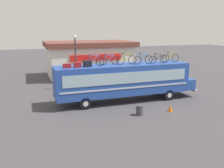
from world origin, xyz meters
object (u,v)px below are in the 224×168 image
Objects in this scene: rooftop_bicycle_6 at (170,58)px; rooftop_bicycle_4 at (143,59)px; luggage_bag_2 at (78,65)px; rooftop_bicycle_2 at (109,60)px; rooftop_bicycle_5 at (158,59)px; bus at (125,79)px; traffic_cone at (170,108)px; luggage_bag_1 at (67,66)px; luggage_bag_3 at (87,64)px; trash_bin at (139,110)px; street_lamp at (76,58)px; rooftop_bicycle_1 at (94,61)px; rooftop_bicycle_3 at (126,60)px.

rooftop_bicycle_4 is at bearing -174.67° from rooftop_bicycle_6.
luggage_bag_2 is 0.31× the size of rooftop_bicycle_2.
rooftop_bicycle_5 is at bearing -0.88° from luggage_bag_2.
rooftop_bicycle_2 is at bearing 169.59° from bus.
luggage_bag_2 is 0.31× the size of rooftop_bicycle_6.
rooftop_bicycle_2 is 5.71m from rooftop_bicycle_6.
rooftop_bicycle_6 is 3.08× the size of traffic_cone.
rooftop_bicycle_4 is at bearing -0.72° from luggage_bag_1.
rooftop_bicycle_5 is at bearing -1.14° from luggage_bag_3.
rooftop_bicycle_2 is at bearing 172.19° from rooftop_bicycle_5.
rooftop_bicycle_4 is 1.02× the size of rooftop_bicycle_6.
luggage_bag_3 is 0.82× the size of trash_bin.
trash_bin is at bearing -73.09° from street_lamp.
rooftop_bicycle_6 is at bearing 1.00° from luggage_bag_2.
luggage_bag_2 is at bearing 178.81° from rooftop_bicycle_4.
trash_bin is (2.39, -3.68, -3.23)m from rooftop_bicycle_1.
rooftop_bicycle_3 reaches higher than luggage_bag_1.
rooftop_bicycle_2 reaches higher than trash_bin.
luggage_bag_1 is at bearing 153.92° from traffic_cone.
bus is 2.31m from rooftop_bicycle_4.
luggage_bag_2 is at bearing -178.01° from rooftop_bicycle_3.
traffic_cone is at bearing -120.14° from rooftop_bicycle_6.
rooftop_bicycle_3 reaches higher than luggage_bag_2.
traffic_cone is at bearing -48.52° from rooftop_bicycle_2.
rooftop_bicycle_2 is at bearing 166.66° from rooftop_bicycle_3.
rooftop_bicycle_4 reaches higher than luggage_bag_2.
rooftop_bicycle_6 reaches higher than rooftop_bicycle_1.
rooftop_bicycle_1 is at bearing 142.99° from traffic_cone.
trash_bin is at bearing -142.47° from rooftop_bicycle_6.
luggage_bag_2 is 2.82m from rooftop_bicycle_2.
street_lamp reaches higher than rooftop_bicycle_1.
rooftop_bicycle_2 is 2.30× the size of trash_bin.
rooftop_bicycle_2 is (3.61, 0.52, 0.20)m from luggage_bag_1.
street_lamp is (-1.80, 5.22, -0.28)m from rooftop_bicycle_2.
traffic_cone is at bearing -1.53° from trash_bin.
luggage_bag_1 is 0.80× the size of trash_bin.
traffic_cone is 11.11m from street_lamp.
rooftop_bicycle_3 is at bearing -13.34° from rooftop_bicycle_2.
traffic_cone is (-2.14, -3.69, -3.34)m from rooftop_bicycle_6.
rooftop_bicycle_1 is at bearing 176.91° from rooftop_bicycle_5.
trash_bin is (-0.43, -3.62, -3.25)m from rooftop_bicycle_3.
luggage_bag_1 reaches higher than trash_bin.
traffic_cone is (2.57, -0.07, -0.09)m from trash_bin.
bus is 20.37× the size of luggage_bag_3.
luggage_bag_3 is at bearing -177.81° from rooftop_bicycle_3.
street_lamp reaches higher than luggage_bag_3.
bus is 20.79× the size of luggage_bag_1.
rooftop_bicycle_1 is at bearing 8.29° from luggage_bag_2.
rooftop_bicycle_3 is at bearing -1.09° from rooftop_bicycle_1.
rooftop_bicycle_1 is (2.20, 0.23, 0.22)m from luggage_bag_1.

